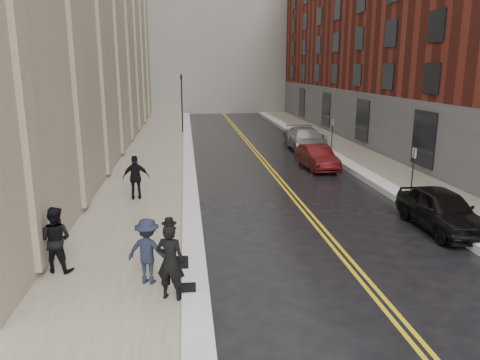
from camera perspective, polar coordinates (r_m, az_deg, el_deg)
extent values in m
plane|color=black|center=(13.30, 4.25, -12.23)|extent=(160.00, 160.00, 0.00)
cube|color=gray|center=(28.40, -10.89, 1.78)|extent=(4.00, 64.00, 0.15)
cube|color=gray|center=(30.51, 15.31, 2.35)|extent=(3.00, 64.00, 0.15)
cube|color=gold|center=(28.72, 2.94, 1.99)|extent=(0.12, 64.00, 0.01)
cube|color=gold|center=(28.77, 3.41, 2.00)|extent=(0.12, 64.00, 0.01)
cube|color=white|center=(28.31, -6.25, 2.02)|extent=(0.70, 60.80, 0.26)
cube|color=white|center=(29.85, 12.01, 2.44)|extent=(0.85, 60.80, 0.30)
cube|color=maroon|center=(40.13, 24.12, 17.09)|extent=(14.00, 50.00, 18.00)
cylinder|color=black|center=(41.86, -7.09, 9.16)|extent=(0.12, 0.12, 5.20)
imported|color=black|center=(41.75, -7.17, 11.90)|extent=(0.18, 0.15, 0.90)
cylinder|color=black|center=(22.72, 20.29, 0.86)|extent=(0.06, 0.06, 2.20)
cube|color=white|center=(22.56, 20.48, 3.09)|extent=(0.02, 0.35, 0.45)
cylinder|color=black|center=(33.68, 11.16, 5.37)|extent=(0.06, 0.06, 2.20)
cube|color=white|center=(33.56, 11.23, 6.89)|extent=(0.02, 0.35, 0.45)
imported|color=black|center=(18.46, 23.37, -3.34)|extent=(1.79, 4.45, 1.52)
imported|color=#440C0D|center=(27.50, 9.38, 2.75)|extent=(1.73, 4.26, 1.37)
imported|color=#9A9DA1|center=(33.41, 8.05, 4.89)|extent=(2.45, 5.54, 1.58)
imported|color=#9D9FA5|center=(36.46, 7.96, 5.39)|extent=(2.74, 4.91, 1.30)
imported|color=black|center=(11.78, -8.48, -9.80)|extent=(0.84, 0.69, 1.97)
imported|color=black|center=(14.16, -21.57, -6.74)|extent=(1.07, 0.93, 1.89)
imported|color=#1A2030|center=(12.76, -11.17, -8.48)|extent=(1.31, 1.01, 1.79)
imported|color=black|center=(20.80, -12.58, 0.31)|extent=(1.18, 0.61, 1.93)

